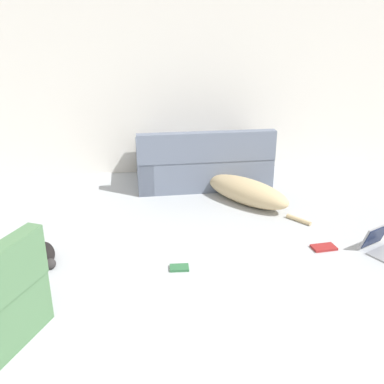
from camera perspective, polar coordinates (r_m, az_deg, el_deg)
wall_back at (r=6.23m, az=-6.02°, el=14.92°), size 7.84×0.06×2.75m
couch at (r=5.90m, az=1.37°, el=3.68°), size 1.79×0.93×0.81m
dog at (r=5.34m, az=6.63°, el=0.29°), size 1.14×1.49×0.31m
cat at (r=4.26m, az=-18.79°, el=-7.76°), size 0.25×0.50×0.14m
laptop_open at (r=4.56m, az=23.79°, el=-6.28°), size 0.45×0.45×0.25m
book_green at (r=3.92m, az=-1.71°, el=-10.06°), size 0.18×0.13×0.02m
book_red at (r=4.45m, az=17.16°, el=-7.07°), size 0.25×0.16×0.02m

